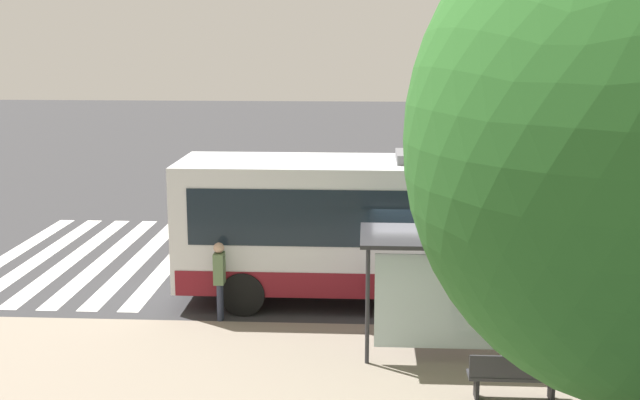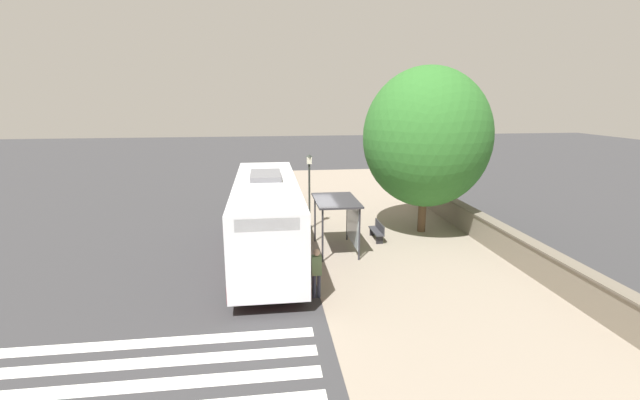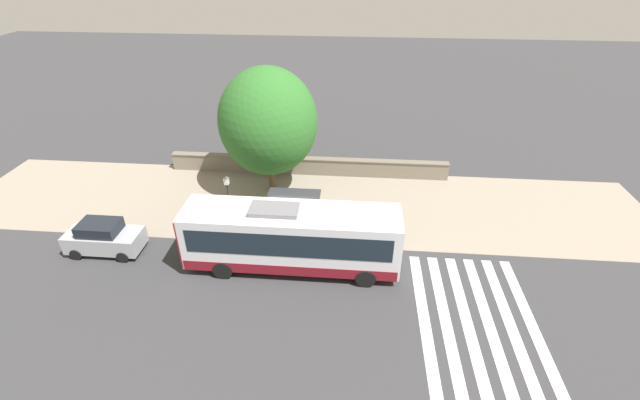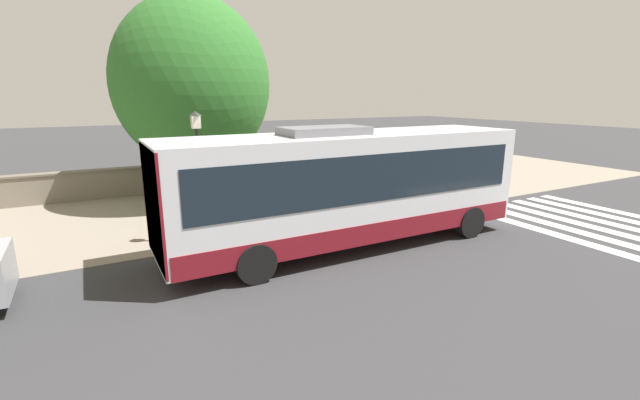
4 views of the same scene
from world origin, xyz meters
name	(u,v)px [view 2 (image 2 of 4)]	position (x,y,z in m)	size (l,w,h in m)	color
ground_plane	(307,252)	(0.00, 0.00, 0.00)	(120.00, 120.00, 0.00)	#353538
sidewalk_plaza	(403,247)	(-4.50, 0.00, 0.01)	(9.00, 44.00, 0.02)	gray
crosswalk_stripes	(131,400)	(5.00, 9.16, 0.00)	(9.00, 5.25, 0.01)	silver
stone_wall	(486,231)	(-8.55, 0.00, 0.65)	(0.60, 20.00, 1.28)	slate
bus	(267,215)	(1.75, 0.31, 1.85)	(2.77, 10.85, 3.56)	silver
bus_shelter	(339,208)	(-1.47, 0.00, 2.01)	(1.87, 2.98, 2.39)	#2D2D33
pedestrian	(317,269)	(0.12, 4.57, 1.05)	(0.34, 0.24, 1.78)	#2D3347
bench	(377,231)	(-3.57, -1.19, 0.47)	(0.40, 1.60, 0.88)	#333338
street_lamp_near	(309,185)	(-0.49, -3.45, 2.36)	(0.28, 0.28, 3.97)	#2D332D
shade_tree	(426,138)	(-6.19, -2.21, 4.86)	(6.26, 6.26, 8.31)	brown
parked_car_behind_bus	(271,188)	(1.42, -10.01, 0.91)	(1.84, 3.99, 1.87)	#9EA0A8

